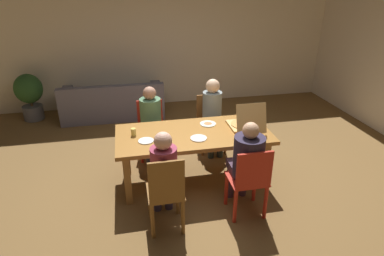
# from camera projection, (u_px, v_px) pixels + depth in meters

# --- Properties ---
(ground_plane) EXTENTS (20.00, 20.00, 0.00)m
(ground_plane) POSITION_uv_depth(u_px,v_px,m) (193.00, 179.00, 4.73)
(ground_plane) COLOR brown
(back_wall) EXTENTS (7.66, 0.12, 2.77)m
(back_wall) POSITION_uv_depth(u_px,v_px,m) (162.00, 42.00, 7.10)
(back_wall) COLOR beige
(back_wall) RESTS_ON ground
(dining_table) EXTENTS (2.08, 0.97, 0.75)m
(dining_table) POSITION_uv_depth(u_px,v_px,m) (193.00, 138.00, 4.45)
(dining_table) COLOR #9C672B
(dining_table) RESTS_ON ground
(chair_0) EXTENTS (0.45, 0.43, 0.91)m
(chair_0) POSITION_uv_depth(u_px,v_px,m) (210.00, 120.00, 5.43)
(chair_0) COLOR brown
(chair_0) RESTS_ON ground
(person_0) EXTENTS (0.31, 0.48, 1.23)m
(person_0) POSITION_uv_depth(u_px,v_px,m) (213.00, 110.00, 5.21)
(person_0) COLOR #2B3737
(person_0) RESTS_ON ground
(chair_1) EXTENTS (0.40, 0.42, 0.98)m
(chair_1) POSITION_uv_depth(u_px,v_px,m) (166.00, 193.00, 3.57)
(chair_1) COLOR brown
(chair_1) RESTS_ON ground
(person_1) EXTENTS (0.29, 0.50, 1.22)m
(person_1) POSITION_uv_depth(u_px,v_px,m) (164.00, 171.00, 3.62)
(person_1) COLOR #372E49
(person_1) RESTS_ON ground
(chair_2) EXTENTS (0.44, 0.42, 0.94)m
(chair_2) POSITION_uv_depth(u_px,v_px,m) (249.00, 181.00, 3.81)
(chair_2) COLOR #B22719
(chair_2) RESTS_ON ground
(person_2) EXTENTS (0.36, 0.55, 1.21)m
(person_2) POSITION_uv_depth(u_px,v_px,m) (247.00, 159.00, 3.85)
(person_2) COLOR #422E3C
(person_2) RESTS_ON ground
(chair_3) EXTENTS (0.43, 0.43, 0.90)m
(chair_3) POSITION_uv_depth(u_px,v_px,m) (151.00, 126.00, 5.22)
(chair_3) COLOR red
(chair_3) RESTS_ON ground
(person_3) EXTENTS (0.33, 0.49, 1.18)m
(person_3) POSITION_uv_depth(u_px,v_px,m) (151.00, 118.00, 5.01)
(person_3) COLOR #303547
(person_3) RESTS_ON ground
(pizza_box_0) EXTENTS (0.41, 0.53, 0.42)m
(pizza_box_0) POSITION_uv_depth(u_px,v_px,m) (245.00, 124.00, 4.54)
(pizza_box_0) COLOR tan
(pizza_box_0) RESTS_ON dining_table
(plate_0) EXTENTS (0.22, 0.22, 0.01)m
(plate_0) POSITION_uv_depth(u_px,v_px,m) (199.00, 138.00, 4.25)
(plate_0) COLOR white
(plate_0) RESTS_ON dining_table
(plate_1) EXTENTS (0.20, 0.20, 0.01)m
(plate_1) POSITION_uv_depth(u_px,v_px,m) (146.00, 141.00, 4.18)
(plate_1) COLOR white
(plate_1) RESTS_ON dining_table
(plate_2) EXTENTS (0.23, 0.23, 0.03)m
(plate_2) POSITION_uv_depth(u_px,v_px,m) (208.00, 124.00, 4.67)
(plate_2) COLOR white
(plate_2) RESTS_ON dining_table
(drinking_glass_0) EXTENTS (0.07, 0.07, 0.13)m
(drinking_glass_0) POSITION_uv_depth(u_px,v_px,m) (248.00, 113.00, 4.87)
(drinking_glass_0) COLOR #B0482D
(drinking_glass_0) RESTS_ON dining_table
(drinking_glass_1) EXTENTS (0.07, 0.07, 0.10)m
(drinking_glass_1) POSITION_uv_depth(u_px,v_px,m) (134.00, 132.00, 4.32)
(drinking_glass_1) COLOR #E4C85F
(drinking_glass_1) RESTS_ON dining_table
(couch) EXTENTS (2.04, 0.89, 0.76)m
(couch) POSITION_uv_depth(u_px,v_px,m) (113.00, 104.00, 6.77)
(couch) COLOR slate
(couch) RESTS_ON ground
(potted_plant) EXTENTS (0.54, 0.54, 0.95)m
(potted_plant) POSITION_uv_depth(u_px,v_px,m) (29.00, 94.00, 6.51)
(potted_plant) COLOR slate
(potted_plant) RESTS_ON ground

